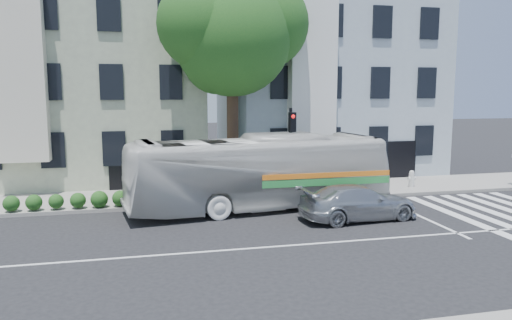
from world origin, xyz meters
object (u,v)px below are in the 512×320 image
object	(u,v)px
bus	(260,172)
fire_hydrant	(412,178)
traffic_signal	(291,142)
sedan	(358,202)

from	to	relation	value
bus	fire_hydrant	bearing A→B (deg)	-83.45
traffic_signal	bus	bearing A→B (deg)	-165.98
sedan	traffic_signal	size ratio (longest dim) A/B	1.11
sedan	traffic_signal	xyz separation A→B (m)	(-1.72, 3.37, 2.06)
sedan	traffic_signal	world-z (taller)	traffic_signal
bus	traffic_signal	world-z (taller)	traffic_signal
bus	sedan	xyz separation A→B (m)	(3.31, -2.62, -0.90)
bus	sedan	distance (m)	4.32
sedan	traffic_signal	bearing A→B (deg)	22.32
bus	traffic_signal	distance (m)	2.10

